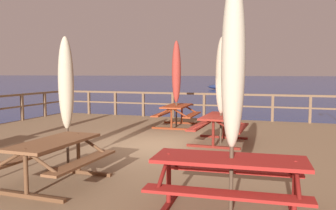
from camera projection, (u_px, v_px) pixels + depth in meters
The scene contains 12 objects.
ground_plane at pixel (158, 170), 9.41m from camera, with size 600.00×600.00×0.00m, color navy.
wooden_deck at pixel (158, 158), 9.38m from camera, with size 14.07×11.62×0.70m, color #846647.
railing_waterside_far at pixel (204, 102), 14.62m from camera, with size 13.87×0.10×1.09m.
picnic_table_mid_centre at pixel (55, 153), 6.02m from camera, with size 1.43×1.79×0.78m.
picnic_table_back_right at pixel (219, 123), 9.60m from camera, with size 1.43×1.84×0.78m.
picnic_table_mid_right at pixel (229, 172), 4.80m from camera, with size 2.17×1.54×0.78m.
picnic_table_front_right at pixel (177, 111), 12.55m from camera, with size 1.46×1.85×0.78m.
patio_umbrella_tall_mid_left at pixel (66, 84), 7.23m from camera, with size 0.32×0.32×2.67m.
patio_umbrella_short_back at pixel (221, 76), 9.42m from camera, with size 0.32×0.32×2.89m.
patio_umbrella_short_front at pixel (233, 64), 4.66m from camera, with size 0.32×0.32×3.22m.
patio_umbrella_tall_back_left at pixel (176, 72), 12.39m from camera, with size 0.32×0.32×3.06m.
sailboat_distant at pixel (225, 86), 54.51m from camera, with size 6.23×3.29×7.72m.
Camera 1 is at (3.18, -8.65, 2.62)m, focal length 37.39 mm.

